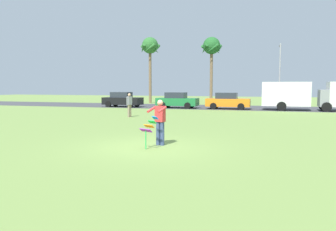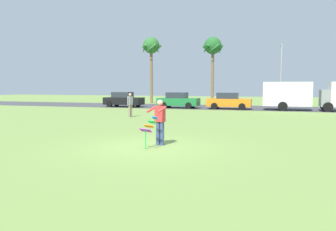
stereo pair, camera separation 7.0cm
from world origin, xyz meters
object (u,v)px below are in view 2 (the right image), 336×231
object	(u,v)px
parked_car_green	(178,100)
streetlight_pole	(281,70)
parked_car_orange	(229,101)
palm_tree_right_near	(213,48)
person_kite_flyer	(160,120)
palm_tree_left_near	(151,48)
parked_car_black	(123,100)
person_walker_near	(130,104)
parked_truck_grey_van	(296,95)
kite_held	(149,127)

from	to	relation	value
parked_car_green	streetlight_pole	world-z (taller)	streetlight_pole
parked_car_orange	palm_tree_right_near	size ratio (longest dim) A/B	0.51
person_kite_flyer	parked_car_green	bearing A→B (deg)	103.92
parked_car_green	palm_tree_right_near	size ratio (longest dim) A/B	0.52
parked_car_orange	streetlight_pole	distance (m)	9.29
parked_car_green	palm_tree_left_near	distance (m)	11.96
parked_car_black	person_walker_near	size ratio (longest dim) A/B	2.46
parked_truck_grey_van	palm_tree_right_near	world-z (taller)	palm_tree_right_near
streetlight_pole	palm_tree_left_near	bearing A→B (deg)	176.42
palm_tree_left_near	person_walker_near	distance (m)	20.30
person_kite_flyer	person_walker_near	distance (m)	11.62
person_kite_flyer	streetlight_pole	world-z (taller)	streetlight_pole
parked_car_green	kite_held	bearing A→B (deg)	-76.97
kite_held	person_walker_near	size ratio (longest dim) A/B	0.66
palm_tree_right_near	person_kite_flyer	bearing A→B (deg)	-84.03
streetlight_pole	person_walker_near	xyz separation A→B (m)	(-10.71, -17.59, -3.06)
streetlight_pole	parked_car_green	bearing A→B (deg)	-144.35
kite_held	person_walker_near	world-z (taller)	person_walker_near
parked_car_green	palm_tree_left_near	size ratio (longest dim) A/B	0.50
streetlight_pole	kite_held	bearing A→B (deg)	-100.22
parked_car_green	parked_truck_grey_van	bearing A→B (deg)	-0.01
parked_truck_grey_van	streetlight_pole	bearing A→B (deg)	99.69
person_walker_near	parked_car_black	bearing A→B (deg)	117.66
parked_truck_grey_van	person_walker_near	size ratio (longest dim) A/B	3.89
streetlight_pole	parked_truck_grey_van	bearing A→B (deg)	-80.31
parked_car_orange	streetlight_pole	world-z (taller)	streetlight_pole
parked_car_black	person_walker_near	distance (m)	11.73
parked_truck_grey_van	palm_tree_left_near	distance (m)	19.91
parked_car_green	person_walker_near	size ratio (longest dim) A/B	2.45
parked_car_black	person_walker_near	bearing A→B (deg)	-62.34
parked_car_black	parked_car_orange	xyz separation A→B (m)	(11.24, -0.00, 0.00)
person_kite_flyer	parked_truck_grey_van	xyz separation A→B (m)	(6.19, 20.49, 0.46)
person_walker_near	palm_tree_left_near	bearing A→B (deg)	105.88
parked_car_black	parked_truck_grey_van	bearing A→B (deg)	-0.01
kite_held	palm_tree_left_near	world-z (taller)	palm_tree_left_near
palm_tree_right_near	parked_truck_grey_van	bearing A→B (deg)	-41.79
palm_tree_left_near	streetlight_pole	size ratio (longest dim) A/B	1.22
kite_held	parked_car_green	size ratio (longest dim) A/B	0.27
palm_tree_left_near	palm_tree_right_near	bearing A→B (deg)	0.10
parked_car_green	parked_car_orange	distance (m)	5.13
parked_car_orange	parked_truck_grey_van	size ratio (longest dim) A/B	0.63
palm_tree_left_near	parked_car_black	bearing A→B (deg)	-91.10
parked_car_green	parked_truck_grey_van	xyz separation A→B (m)	(11.27, -0.00, 0.64)
parked_car_green	palm_tree_right_near	xyz separation A→B (m)	(2.08, 8.22, 6.05)
parked_car_black	parked_truck_grey_van	xyz separation A→B (m)	(17.38, -0.00, 0.64)
parked_car_green	palm_tree_right_near	world-z (taller)	palm_tree_right_near
streetlight_pole	person_kite_flyer	bearing A→B (deg)	-100.16
parked_car_black	palm_tree_right_near	distance (m)	13.08
parked_car_green	person_walker_near	distance (m)	10.41
parked_car_black	parked_car_green	bearing A→B (deg)	-0.00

